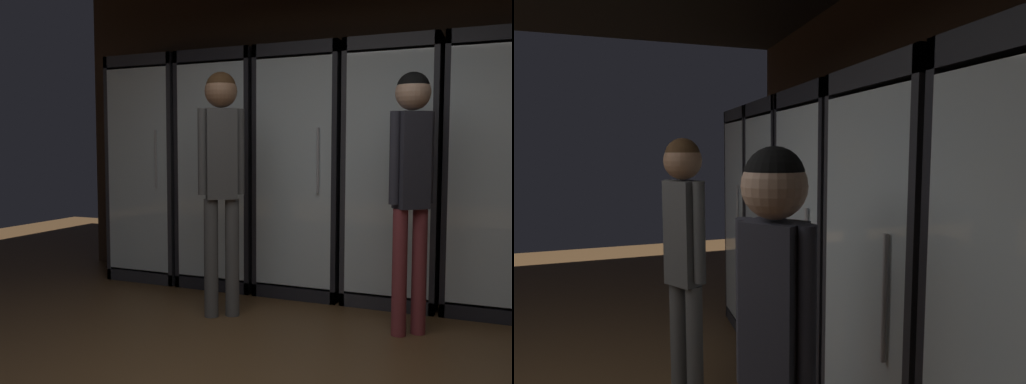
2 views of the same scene
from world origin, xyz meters
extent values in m
cube|color=#382619|center=(0.00, 3.03, 1.40)|extent=(6.00, 0.06, 2.80)
cube|color=#2B2B30|center=(-2.01, 2.96, 1.02)|extent=(0.70, 0.04, 2.04)
cube|color=#2B2B30|center=(-2.35, 2.66, 1.02)|extent=(0.04, 0.63, 2.04)
cube|color=#2B2B30|center=(-1.68, 2.66, 1.02)|extent=(0.04, 0.63, 2.04)
cube|color=#2B2B30|center=(-2.01, 2.66, 1.99)|extent=(0.70, 0.63, 0.10)
cube|color=#2B2B30|center=(-2.01, 2.66, 0.05)|extent=(0.70, 0.63, 0.10)
cube|color=white|center=(-2.01, 2.93, 1.02)|extent=(0.62, 0.02, 1.80)
cube|color=silver|center=(-2.01, 2.36, 1.02)|extent=(0.62, 0.02, 1.80)
cylinder|color=#B2B2B7|center=(-1.80, 2.33, 1.12)|extent=(0.02, 0.02, 0.50)
cube|color=silver|center=(-2.01, 2.66, 0.12)|extent=(0.60, 0.55, 0.02)
cylinder|color=black|center=(-2.24, 2.67, 0.24)|extent=(0.08, 0.08, 0.22)
cylinder|color=black|center=(-2.24, 2.67, 0.39)|extent=(0.03, 0.03, 0.09)
cylinder|color=beige|center=(-2.24, 2.67, 0.24)|extent=(0.08, 0.08, 0.06)
cylinder|color=gray|center=(-2.09, 2.62, 0.24)|extent=(0.08, 0.08, 0.23)
cylinder|color=gray|center=(-2.09, 2.62, 0.39)|extent=(0.03, 0.03, 0.07)
cylinder|color=white|center=(-2.09, 2.62, 0.22)|extent=(0.08, 0.08, 0.08)
cylinder|color=#336B38|center=(-1.95, 2.63, 0.22)|extent=(0.06, 0.06, 0.18)
cylinder|color=#336B38|center=(-1.95, 2.63, 0.36)|extent=(0.02, 0.02, 0.10)
cylinder|color=tan|center=(-1.95, 2.63, 0.20)|extent=(0.07, 0.07, 0.05)
cylinder|color=#336B38|center=(-1.79, 2.65, 0.24)|extent=(0.07, 0.07, 0.22)
cylinder|color=#336B38|center=(-1.79, 2.65, 0.40)|extent=(0.03, 0.03, 0.09)
cylinder|color=tan|center=(-1.79, 2.65, 0.22)|extent=(0.07, 0.07, 0.08)
cube|color=silver|center=(-2.01, 2.66, 0.72)|extent=(0.60, 0.55, 0.02)
cylinder|color=black|center=(-2.21, 2.62, 0.82)|extent=(0.07, 0.07, 0.19)
cylinder|color=black|center=(-2.21, 2.62, 0.96)|extent=(0.02, 0.02, 0.08)
cylinder|color=white|center=(-2.21, 2.62, 0.82)|extent=(0.07, 0.07, 0.07)
cylinder|color=black|center=(-2.02, 2.64, 0.84)|extent=(0.07, 0.07, 0.23)
cylinder|color=black|center=(-2.02, 2.64, 1.00)|extent=(0.03, 0.03, 0.09)
cylinder|color=#2D2D33|center=(-2.02, 2.64, 0.84)|extent=(0.08, 0.08, 0.08)
cylinder|color=black|center=(-1.81, 2.70, 0.82)|extent=(0.07, 0.07, 0.20)
cylinder|color=black|center=(-1.81, 2.70, 0.96)|extent=(0.02, 0.02, 0.08)
cylinder|color=#B2332D|center=(-1.81, 2.70, 0.83)|extent=(0.07, 0.07, 0.07)
cube|color=silver|center=(-2.01, 2.66, 1.31)|extent=(0.60, 0.55, 0.02)
cylinder|color=#9EAD99|center=(-2.22, 2.64, 1.44)|extent=(0.08, 0.08, 0.23)
cylinder|color=#9EAD99|center=(-2.22, 2.64, 1.59)|extent=(0.02, 0.02, 0.07)
cylinder|color=#B2332D|center=(-2.22, 2.64, 1.41)|extent=(0.08, 0.08, 0.07)
cylinder|color=#336B38|center=(-2.01, 2.62, 1.43)|extent=(0.07, 0.07, 0.23)
cylinder|color=#336B38|center=(-2.01, 2.62, 1.60)|extent=(0.02, 0.02, 0.10)
cylinder|color=#2D2D33|center=(-2.01, 2.62, 1.41)|extent=(0.07, 0.07, 0.08)
cylinder|color=#336B38|center=(-1.81, 2.69, 1.42)|extent=(0.06, 0.06, 0.19)
cylinder|color=#336B38|center=(-1.81, 2.69, 1.54)|extent=(0.03, 0.03, 0.07)
cylinder|color=#2D2D33|center=(-1.81, 2.69, 1.42)|extent=(0.07, 0.07, 0.05)
cube|color=black|center=(-1.28, 2.96, 1.02)|extent=(0.70, 0.04, 2.04)
cube|color=black|center=(-1.61, 2.66, 1.02)|extent=(0.04, 0.63, 2.04)
cube|color=black|center=(-0.95, 2.66, 1.02)|extent=(0.04, 0.63, 2.04)
cube|color=black|center=(-1.28, 2.66, 1.99)|extent=(0.70, 0.63, 0.10)
cube|color=black|center=(-1.28, 2.66, 0.05)|extent=(0.70, 0.63, 0.10)
cube|color=white|center=(-1.28, 2.93, 1.02)|extent=(0.62, 0.02, 1.80)
cube|color=silver|center=(-1.28, 2.36, 1.02)|extent=(0.62, 0.02, 1.80)
cylinder|color=#B2B2B7|center=(-1.07, 2.33, 1.12)|extent=(0.02, 0.02, 0.50)
cube|color=silver|center=(-1.28, 2.66, 0.12)|extent=(0.60, 0.55, 0.02)
cylinder|color=#336B38|center=(-1.51, 2.70, 0.23)|extent=(0.07, 0.07, 0.20)
cylinder|color=#336B38|center=(-1.51, 2.70, 0.37)|extent=(0.02, 0.02, 0.08)
cylinder|color=#2D2D33|center=(-1.51, 2.70, 0.20)|extent=(0.08, 0.08, 0.06)
cylinder|color=brown|center=(-1.35, 2.69, 0.24)|extent=(0.07, 0.07, 0.21)
cylinder|color=brown|center=(-1.35, 2.69, 0.37)|extent=(0.03, 0.03, 0.06)
cylinder|color=#2D2D33|center=(-1.35, 2.69, 0.21)|extent=(0.07, 0.07, 0.07)
cylinder|color=brown|center=(-1.21, 2.62, 0.22)|extent=(0.06, 0.06, 0.19)
cylinder|color=brown|center=(-1.21, 2.62, 0.36)|extent=(0.02, 0.02, 0.09)
cylinder|color=#B2332D|center=(-1.21, 2.62, 0.22)|extent=(0.06, 0.06, 0.07)
cylinder|color=#194723|center=(-1.06, 2.64, 0.24)|extent=(0.08, 0.08, 0.21)
cylinder|color=#194723|center=(-1.06, 2.64, 0.38)|extent=(0.03, 0.03, 0.08)
cylinder|color=#2D2D33|center=(-1.06, 2.64, 0.23)|extent=(0.08, 0.08, 0.07)
cube|color=silver|center=(-1.28, 2.66, 0.57)|extent=(0.60, 0.55, 0.02)
cylinder|color=black|center=(-1.50, 2.64, 0.68)|extent=(0.06, 0.06, 0.20)
cylinder|color=black|center=(-1.50, 2.64, 0.81)|extent=(0.02, 0.02, 0.06)
cylinder|color=tan|center=(-1.50, 2.64, 0.66)|extent=(0.07, 0.07, 0.07)
cylinder|color=gray|center=(-1.35, 2.70, 0.69)|extent=(0.06, 0.06, 0.23)
cylinder|color=gray|center=(-1.35, 2.70, 0.85)|extent=(0.02, 0.02, 0.07)
cylinder|color=#2D2D33|center=(-1.35, 2.70, 0.70)|extent=(0.06, 0.06, 0.06)
cylinder|color=gray|center=(-1.21, 2.66, 0.68)|extent=(0.06, 0.06, 0.20)
cylinder|color=gray|center=(-1.21, 2.66, 0.81)|extent=(0.02, 0.02, 0.07)
cylinder|color=beige|center=(-1.21, 2.66, 0.68)|extent=(0.06, 0.06, 0.06)
cylinder|color=#336B38|center=(-1.05, 2.64, 0.67)|extent=(0.08, 0.08, 0.19)
cylinder|color=#336B38|center=(-1.05, 2.64, 0.82)|extent=(0.03, 0.03, 0.10)
cylinder|color=#2D2D33|center=(-1.05, 2.64, 0.65)|extent=(0.08, 0.08, 0.08)
cube|color=silver|center=(-1.28, 2.66, 1.01)|extent=(0.60, 0.55, 0.02)
cylinder|color=#194723|center=(-1.48, 2.66, 1.11)|extent=(0.08, 0.08, 0.18)
cylinder|color=#194723|center=(-1.48, 2.66, 1.24)|extent=(0.03, 0.03, 0.07)
cylinder|color=#B2332D|center=(-1.48, 2.66, 1.11)|extent=(0.08, 0.08, 0.07)
cylinder|color=black|center=(-1.27, 2.68, 1.11)|extent=(0.07, 0.07, 0.18)
cylinder|color=black|center=(-1.27, 2.68, 1.24)|extent=(0.03, 0.03, 0.08)
cylinder|color=tan|center=(-1.27, 2.68, 1.09)|extent=(0.07, 0.07, 0.06)
cylinder|color=#194723|center=(-1.08, 2.65, 1.13)|extent=(0.07, 0.07, 0.21)
cylinder|color=#194723|center=(-1.08, 2.65, 1.28)|extent=(0.03, 0.03, 0.10)
cylinder|color=tan|center=(-1.08, 2.65, 1.10)|extent=(0.07, 0.07, 0.08)
cube|color=silver|center=(-1.28, 2.66, 1.46)|extent=(0.60, 0.55, 0.02)
cylinder|color=#194723|center=(-1.47, 2.66, 1.58)|extent=(0.07, 0.07, 0.22)
cylinder|color=#194723|center=(-1.47, 2.66, 1.73)|extent=(0.02, 0.02, 0.09)
cylinder|color=tan|center=(-1.47, 2.66, 1.56)|extent=(0.07, 0.07, 0.08)
cylinder|color=black|center=(-1.27, 2.64, 1.57)|extent=(0.07, 0.07, 0.19)
cylinder|color=black|center=(-1.27, 2.64, 1.70)|extent=(0.03, 0.03, 0.07)
cylinder|color=#2D2D33|center=(-1.27, 2.64, 1.54)|extent=(0.08, 0.08, 0.06)
cylinder|color=gray|center=(-1.07, 2.65, 1.56)|extent=(0.06, 0.06, 0.19)
cylinder|color=gray|center=(-1.07, 2.65, 1.71)|extent=(0.02, 0.02, 0.09)
cylinder|color=white|center=(-1.07, 2.65, 1.55)|extent=(0.07, 0.07, 0.05)
cube|color=black|center=(-0.54, 2.96, 1.02)|extent=(0.70, 0.04, 2.04)
cube|color=black|center=(-0.87, 2.66, 1.02)|extent=(0.04, 0.63, 2.04)
cube|color=black|center=(-0.21, 2.66, 1.02)|extent=(0.04, 0.63, 2.04)
cube|color=black|center=(-0.54, 2.66, 1.99)|extent=(0.70, 0.63, 0.10)
cube|color=black|center=(-0.54, 2.66, 0.05)|extent=(0.70, 0.63, 0.10)
cube|color=white|center=(-0.54, 2.93, 1.02)|extent=(0.62, 0.02, 1.80)
cube|color=silver|center=(-0.54, 2.36, 1.02)|extent=(0.62, 0.02, 1.80)
cylinder|color=#B2B2B7|center=(-0.33, 2.33, 1.12)|extent=(0.02, 0.02, 0.50)
cube|color=silver|center=(-0.54, 2.66, 0.12)|extent=(0.60, 0.55, 0.02)
cylinder|color=black|center=(-0.73, 2.64, 0.22)|extent=(0.07, 0.07, 0.19)
cylinder|color=black|center=(-0.73, 2.64, 0.37)|extent=(0.02, 0.02, 0.10)
cylinder|color=tan|center=(-0.73, 2.64, 0.21)|extent=(0.08, 0.08, 0.06)
cylinder|color=brown|center=(-0.55, 2.70, 0.23)|extent=(0.08, 0.08, 0.21)
cylinder|color=brown|center=(-0.55, 2.70, 0.38)|extent=(0.03, 0.03, 0.09)
cylinder|color=beige|center=(-0.55, 2.70, 0.23)|extent=(0.08, 0.08, 0.06)
cylinder|color=gray|center=(-0.34, 2.70, 0.24)|extent=(0.07, 0.07, 0.22)
cylinder|color=gray|center=(-0.34, 2.70, 0.39)|extent=(0.03, 0.03, 0.08)
cylinder|color=white|center=(-0.34, 2.70, 0.23)|extent=(0.07, 0.07, 0.09)
cube|color=silver|center=(-0.54, 2.66, 0.72)|extent=(0.60, 0.55, 0.02)
cylinder|color=#9EAD99|center=(-0.77, 2.67, 0.82)|extent=(0.07, 0.07, 0.19)
cylinder|color=#9EAD99|center=(-0.77, 2.67, 0.95)|extent=(0.02, 0.02, 0.07)
cylinder|color=#B2332D|center=(-0.77, 2.67, 0.80)|extent=(0.07, 0.07, 0.06)
cylinder|color=#9EAD99|center=(-0.61, 2.67, 0.82)|extent=(0.07, 0.07, 0.19)
cylinder|color=#9EAD99|center=(-0.61, 2.67, 0.95)|extent=(0.02, 0.02, 0.07)
cylinder|color=white|center=(-0.61, 2.67, 0.79)|extent=(0.07, 0.07, 0.05)
cylinder|color=#194723|center=(-0.47, 2.70, 0.84)|extent=(0.06, 0.06, 0.24)
cylinder|color=#194723|center=(-0.47, 2.70, 1.00)|extent=(0.02, 0.02, 0.07)
cylinder|color=#B2332D|center=(-0.47, 2.70, 0.81)|extent=(0.06, 0.06, 0.06)
cylinder|color=#194723|center=(-0.32, 2.65, 0.84)|extent=(0.08, 0.08, 0.23)
cylinder|color=#194723|center=(-0.32, 2.65, 0.99)|extent=(0.02, 0.02, 0.07)
cylinder|color=beige|center=(-0.32, 2.65, 0.84)|extent=(0.08, 0.08, 0.09)
cube|color=silver|center=(-0.54, 2.66, 1.31)|extent=(0.60, 0.55, 0.02)
cylinder|color=#194723|center=(-0.78, 2.66, 1.42)|extent=(0.07, 0.07, 0.19)
cylinder|color=#194723|center=(-0.78, 2.66, 1.55)|extent=(0.02, 0.02, 0.08)
cylinder|color=tan|center=(-0.78, 2.66, 1.42)|extent=(0.07, 0.07, 0.05)
cylinder|color=#336B38|center=(-0.61, 2.63, 1.43)|extent=(0.07, 0.07, 0.21)
cylinder|color=#336B38|center=(-0.61, 2.63, 1.56)|extent=(0.03, 0.03, 0.06)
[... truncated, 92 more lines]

